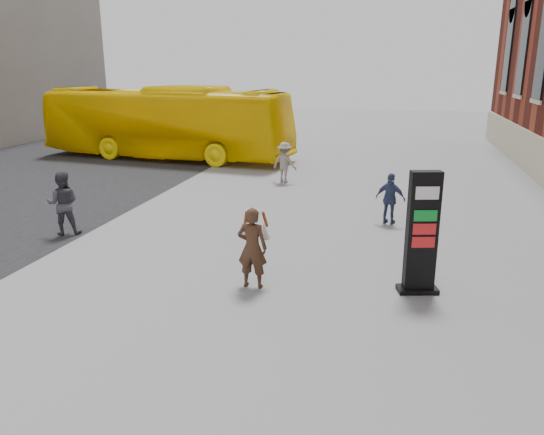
% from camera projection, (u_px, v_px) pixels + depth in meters
% --- Properties ---
extents(ground, '(100.00, 100.00, 0.00)m').
position_uv_depth(ground, '(215.00, 293.00, 11.31)').
color(ground, '#9E9EA3').
extents(info_pylon, '(0.92, 0.62, 2.64)m').
position_uv_depth(info_pylon, '(422.00, 233.00, 11.04)').
color(info_pylon, black).
rests_on(info_pylon, ground).
extents(woman, '(0.68, 0.61, 1.80)m').
position_uv_depth(woman, '(252.00, 247.00, 11.43)').
color(woman, '#3C2616').
rests_on(woman, ground).
extents(bus, '(13.54, 4.71, 3.69)m').
position_uv_depth(bus, '(166.00, 123.00, 27.30)').
color(bus, '#FCD002').
rests_on(bus, road).
extents(pedestrian_a, '(1.09, 0.99, 1.83)m').
position_uv_depth(pedestrian_a, '(63.00, 203.00, 15.07)').
color(pedestrian_a, '#393840').
rests_on(pedestrian_a, ground).
extents(pedestrian_b, '(1.21, 0.92, 1.66)m').
position_uv_depth(pedestrian_b, '(285.00, 162.00, 21.85)').
color(pedestrian_b, gray).
rests_on(pedestrian_b, ground).
extents(pedestrian_c, '(0.99, 0.63, 1.57)m').
position_uv_depth(pedestrian_c, '(390.00, 199.00, 16.11)').
color(pedestrian_c, navy).
rests_on(pedestrian_c, ground).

